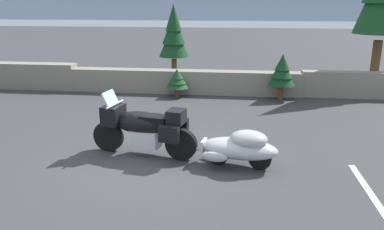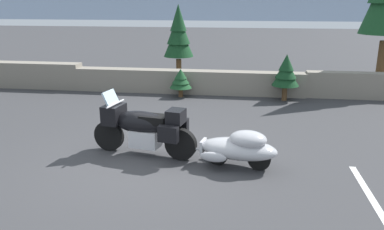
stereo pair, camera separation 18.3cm
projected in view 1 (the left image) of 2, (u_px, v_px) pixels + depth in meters
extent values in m
plane|color=#38383A|center=(143.00, 161.00, 7.84)|extent=(80.00, 80.00, 0.00)
cube|color=gray|center=(184.00, 82.00, 13.51)|extent=(8.00, 0.56, 0.80)
cylinder|color=black|center=(109.00, 136.00, 8.31)|extent=(0.67, 0.26, 0.66)
cylinder|color=black|center=(181.00, 144.00, 7.84)|extent=(0.67, 0.26, 0.66)
cube|color=silver|center=(146.00, 138.00, 8.05)|extent=(0.67, 0.54, 0.36)
ellipsoid|color=black|center=(141.00, 123.00, 7.98)|extent=(1.26, 0.65, 0.48)
cube|color=black|center=(113.00, 115.00, 8.12)|extent=(0.45, 0.58, 0.40)
cube|color=#9EB7C6|center=(110.00, 99.00, 8.04)|extent=(0.26, 0.47, 0.34)
cube|color=black|center=(154.00, 119.00, 7.87)|extent=(0.62, 0.45, 0.16)
cube|color=black|center=(176.00, 117.00, 7.70)|extent=(0.39, 0.45, 0.28)
cube|color=black|center=(169.00, 134.00, 7.52)|extent=(0.42, 0.23, 0.32)
cube|color=black|center=(179.00, 125.00, 8.07)|extent=(0.42, 0.23, 0.32)
cylinder|color=silver|center=(115.00, 104.00, 8.04)|extent=(0.16, 0.70, 0.04)
cylinder|color=silver|center=(110.00, 125.00, 8.22)|extent=(0.26, 0.11, 0.54)
cylinder|color=black|center=(218.00, 154.00, 7.65)|extent=(0.45, 0.18, 0.44)
cylinder|color=black|center=(260.00, 158.00, 7.42)|extent=(0.45, 0.18, 0.44)
ellipsoid|color=#B2B2B7|center=(239.00, 148.00, 7.49)|extent=(1.60, 0.94, 0.40)
ellipsoid|color=#B2B2B7|center=(249.00, 139.00, 7.38)|extent=(0.81, 0.68, 0.32)
cube|color=silver|center=(204.00, 145.00, 7.70)|extent=(0.12, 0.33, 0.24)
ellipsoid|color=#B2B2B7|center=(214.00, 157.00, 7.34)|extent=(0.54, 0.23, 0.20)
ellipsoid|color=#B2B2B7|center=(222.00, 145.00, 7.93)|extent=(0.54, 0.23, 0.20)
cylinder|color=silver|center=(185.00, 148.00, 7.83)|extent=(0.70, 0.17, 0.05)
cylinder|color=brown|center=(375.00, 66.00, 13.83)|extent=(0.31, 0.31, 1.78)
cylinder|color=brown|center=(174.00, 70.00, 15.59)|extent=(0.21, 0.21, 0.87)
cone|color=#143D1E|center=(174.00, 39.00, 15.24)|extent=(1.18, 1.18, 1.37)
cone|color=#143D1E|center=(174.00, 28.00, 15.12)|extent=(0.91, 0.91, 1.20)
cone|color=#143D1E|center=(174.00, 17.00, 15.00)|extent=(0.65, 0.65, 1.03)
cylinder|color=brown|center=(177.00, 93.00, 13.04)|extent=(0.15, 0.15, 0.27)
cone|color=#194723|center=(177.00, 81.00, 12.93)|extent=(0.76, 0.76, 0.43)
cone|color=#194723|center=(177.00, 78.00, 12.89)|extent=(0.59, 0.59, 0.38)
cone|color=#194723|center=(177.00, 74.00, 12.86)|extent=(0.42, 0.42, 0.33)
cylinder|color=brown|center=(281.00, 93.00, 12.63)|extent=(0.17, 0.17, 0.43)
cone|color=#143D1E|center=(282.00, 75.00, 12.46)|extent=(0.87, 0.87, 0.69)
cone|color=#143D1E|center=(282.00, 68.00, 12.40)|extent=(0.67, 0.67, 0.60)
cone|color=#143D1E|center=(283.00, 62.00, 12.34)|extent=(0.48, 0.48, 0.51)
cube|color=silver|center=(384.00, 213.00, 5.94)|extent=(0.12, 3.60, 0.01)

